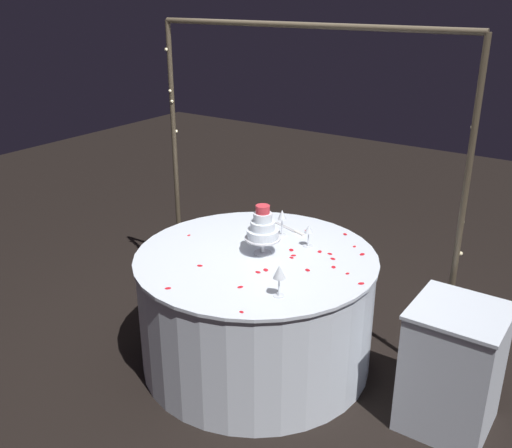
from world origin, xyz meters
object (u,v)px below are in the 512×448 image
Objects in this scene: main_table at (256,309)px; tiered_cake at (263,228)px; side_table at (452,368)px; wine_glass_2 at (282,216)px; cake_knife at (291,230)px; wine_glass_0 at (279,273)px; decorative_arch at (299,139)px; wine_glass_1 at (309,231)px.

tiered_cake reaches higher than main_table.
main_table reaches higher than side_table.
wine_glass_2 is 0.62× the size of cake_knife.
wine_glass_0 reaches higher than main_table.
tiered_cake is (-1.20, -0.06, 0.56)m from side_table.
side_table is 4.06× the size of wine_glass_0.
decorative_arch is at bearing 163.05° from side_table.
decorative_arch is 0.51m from wine_glass_2.
wine_glass_0 is 1.25× the size of wine_glass_1.
main_table is 2.05× the size of side_table.
wine_glass_0 is (-0.83, -0.46, 0.53)m from side_table.
side_table is at bearing -11.23° from wine_glass_2.
side_table is at bearing -10.66° from wine_glass_1.
wine_glass_0 is 0.82m from wine_glass_2.
side_table is at bearing 4.98° from main_table.
side_table is 5.08× the size of wine_glass_1.
decorative_arch reaches higher than cake_knife.
cake_knife is at bearing 164.06° from side_table.
decorative_arch reaches higher than tiered_cake.
main_table is at bearing -84.08° from wine_glass_2.
decorative_arch is 2.99× the size of side_table.
cake_knife is (-0.03, 0.46, 0.38)m from main_table.
decorative_arch is 6.91× the size of tiered_cake.
main_table is 0.60m from cake_knife.
side_table is at bearing -15.94° from cake_knife.
main_table is 0.55m from tiered_cake.
wine_glass_0 is at bearing -46.94° from tiered_cake.
cake_knife is (-0.23, 0.16, -0.10)m from wine_glass_1.
main_table is 5.23× the size of cake_knife.
side_table is 1.39m from wine_glass_2.
side_table is 2.31× the size of tiered_cake.
wine_glass_0 is at bearing -42.13° from main_table.
cake_knife is at bearing 117.10° from wine_glass_0.
decorative_arch is 1.64m from side_table.
wine_glass_0 is 0.92m from cake_knife.
main_table is at bearing -113.61° from tiered_cake.
wine_glass_2 is (-0.42, 0.71, -0.00)m from wine_glass_0.
tiered_cake is 1.10× the size of cake_knife.
wine_glass_0 is 0.68m from wine_glass_1.
wine_glass_2 reaches higher than cake_knife.
main_table is 0.63m from wine_glass_2.
decorative_arch is 12.23× the size of wine_glass_2.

